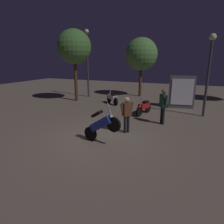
# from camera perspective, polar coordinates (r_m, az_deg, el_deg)

# --- Properties ---
(ground_plane) EXTENTS (40.00, 40.00, 0.00)m
(ground_plane) POSITION_cam_1_polar(r_m,az_deg,el_deg) (8.07, -3.51, -7.76)
(ground_plane) COLOR #756656
(motorcycle_blue_foreground) EXTENTS (1.65, 0.47, 1.63)m
(motorcycle_blue_foreground) POSITION_cam_1_polar(r_m,az_deg,el_deg) (7.38, -3.12, -3.77)
(motorcycle_blue_foreground) COLOR black
(motorcycle_blue_foreground) RESTS_ON ground_plane
(motorcycle_red_parked_left) EXTENTS (0.51, 1.64, 1.11)m
(motorcycle_red_parked_left) POSITION_cam_1_polar(r_m,az_deg,el_deg) (11.56, 9.31, 1.46)
(motorcycle_red_parked_left) COLOR black
(motorcycle_red_parked_left) RESTS_ON ground_plane
(motorcycle_white_parked_right) EXTENTS (1.31, 1.18, 1.11)m
(motorcycle_white_parked_right) POSITION_cam_1_polar(r_m,az_deg,el_deg) (14.12, 0.06, 4.14)
(motorcycle_white_parked_right) COLOR black
(motorcycle_white_parked_right) RESTS_ON ground_plane
(person_rider_beside) EXTENTS (0.51, 0.56, 1.76)m
(person_rider_beside) POSITION_cam_1_polar(r_m,az_deg,el_deg) (9.85, 14.76, 2.45)
(person_rider_beside) COLOR black
(person_rider_beside) RESTS_ON ground_plane
(person_bystander_far) EXTENTS (0.48, 0.57, 1.59)m
(person_bystander_far) POSITION_cam_1_polar(r_m,az_deg,el_deg) (8.43, 4.36, 0.02)
(person_bystander_far) COLOR black
(person_bystander_far) RESTS_ON ground_plane
(streetlamp_near) EXTENTS (0.36, 0.36, 4.43)m
(streetlamp_near) POSITION_cam_1_polar(r_m,az_deg,el_deg) (11.87, 26.59, 12.27)
(streetlamp_near) COLOR #38383D
(streetlamp_near) RESTS_ON ground_plane
(streetlamp_far) EXTENTS (0.36, 0.36, 5.48)m
(streetlamp_far) POSITION_cam_1_polar(r_m,az_deg,el_deg) (16.88, -7.23, 16.06)
(streetlamp_far) COLOR #38383D
(streetlamp_far) RESTS_ON ground_plane
(tree_left_bg) EXTENTS (2.69, 2.69, 4.91)m
(tree_left_bg) POSITION_cam_1_polar(r_m,az_deg,el_deg) (17.18, 8.55, 16.36)
(tree_left_bg) COLOR #4C331E
(tree_left_bg) RESTS_ON ground_plane
(tree_right_bg) EXTENTS (2.50, 2.50, 5.29)m
(tree_right_bg) POSITION_cam_1_polar(r_m,az_deg,el_deg) (15.33, -11.02, 18.15)
(tree_right_bg) COLOR #4C331E
(tree_right_bg) RESTS_ON ground_plane
(kiosk_billboard) EXTENTS (1.66, 0.80, 2.10)m
(kiosk_billboard) POSITION_cam_1_polar(r_m,az_deg,el_deg) (13.68, 19.71, 5.51)
(kiosk_billboard) COLOR #595960
(kiosk_billboard) RESTS_ON ground_plane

